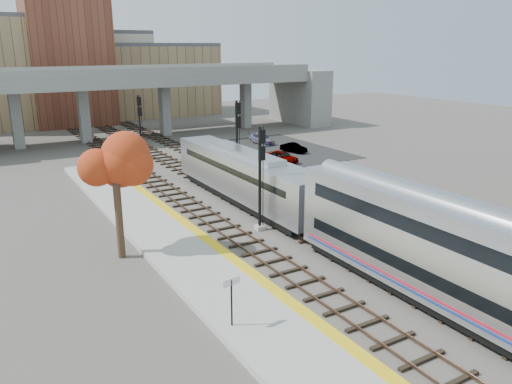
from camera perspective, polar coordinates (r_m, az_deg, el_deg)
ground at (r=30.69m, az=7.72°, el=-7.13°), size 160.00×160.00×0.00m
platform at (r=27.08m, az=-4.63°, el=-9.96°), size 4.50×60.00×0.35m
yellow_strip at (r=27.80m, az=-1.08°, el=-8.77°), size 0.70×60.00×0.01m
tracks at (r=40.96m, az=-2.05°, el=-0.79°), size 10.70×95.00×0.25m
overpass at (r=70.92m, az=-12.07°, el=10.90°), size 54.00×12.00×9.50m
buildings_far at (r=90.59m, az=-18.96°, el=12.83°), size 43.00×21.00×20.60m
parking_lot at (r=60.37m, az=1.81°, el=4.78°), size 14.00×18.00×0.04m
locomotive at (r=39.55m, az=-1.30°, el=1.90°), size 3.02×19.05×4.10m
coach at (r=23.55m, az=27.12°, el=-9.01°), size 3.03×25.00×5.00m
signal_mast_near at (r=33.28m, az=0.49°, el=1.37°), size 0.60×0.64×7.12m
signal_mast_mid at (r=44.31m, az=-2.16°, el=5.60°), size 0.60×0.64×7.61m
signal_mast_far at (r=56.09m, az=-13.09°, el=7.09°), size 0.60×0.64×7.06m
station_sign at (r=21.94m, az=-2.82°, el=-11.32°), size 0.90×0.18×2.27m
tree at (r=29.35m, az=-15.90°, el=3.63°), size 3.60×3.60×8.10m
car_a at (r=53.89m, az=3.01°, el=4.07°), size 2.58×4.04×1.28m
car_b at (r=59.13m, az=4.32°, el=5.06°), size 2.15×3.52×1.09m
car_c at (r=64.36m, az=0.68°, el=6.10°), size 1.77×4.31×1.25m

